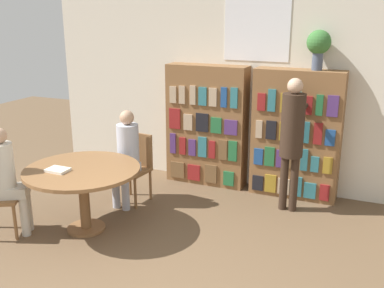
{
  "coord_description": "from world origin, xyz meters",
  "views": [
    {
      "loc": [
        1.66,
        -2.28,
        2.46
      ],
      "look_at": [
        -0.22,
        2.05,
        1.05
      ],
      "focal_mm": 42.0,
      "sensor_mm": 36.0,
      "label": 1
    }
  ],
  "objects": [
    {
      "name": "seated_reader_left",
      "position": [
        -1.28,
        2.4,
        0.72
      ],
      "size": [
        0.31,
        0.39,
        1.26
      ],
      "rotation": [
        0.0,
        0.0,
        -3.25
      ],
      "color": "#B2B7C6",
      "rests_on": "ground_plane"
    },
    {
      "name": "bookshelf_left",
      "position": [
        -0.64,
        3.57,
        0.86
      ],
      "size": [
        1.16,
        0.34,
        1.73
      ],
      "color": "brown",
      "rests_on": "ground_plane"
    },
    {
      "name": "reading_table",
      "position": [
        -1.36,
        1.59,
        0.64
      ],
      "size": [
        1.3,
        1.3,
        0.76
      ],
      "color": "brown",
      "rests_on": "ground_plane"
    },
    {
      "name": "librarian_standing",
      "position": [
        0.68,
        3.07,
        1.03
      ],
      "size": [
        0.29,
        0.56,
        1.69
      ],
      "color": "#332319",
      "rests_on": "ground_plane"
    },
    {
      "name": "bookshelf_right",
      "position": [
        0.64,
        3.57,
        0.86
      ],
      "size": [
        1.16,
        0.34,
        1.73
      ],
      "color": "brown",
      "rests_on": "ground_plane"
    },
    {
      "name": "seated_reader_right",
      "position": [
        -2.06,
        1.18,
        0.7
      ],
      "size": [
        0.4,
        0.38,
        1.25
      ],
      "rotation": [
        0.0,
        0.0,
        -1.05
      ],
      "color": "beige",
      "rests_on": "ground_plane"
    },
    {
      "name": "open_book_on_table",
      "position": [
        -1.55,
        1.4,
        0.77
      ],
      "size": [
        0.24,
        0.18,
        0.03
      ],
      "color": "silver",
      "rests_on": "reading_table"
    },
    {
      "name": "chair_left_side",
      "position": [
        -1.26,
        2.57,
        0.51
      ],
      "size": [
        0.44,
        0.44,
        0.91
      ],
      "rotation": [
        0.0,
        0.0,
        -3.25
      ],
      "color": "brown",
      "rests_on": "ground_plane"
    },
    {
      "name": "wall_back",
      "position": [
        0.0,
        3.77,
        1.51
      ],
      "size": [
        6.4,
        0.07,
        3.0
      ],
      "color": "beige",
      "rests_on": "ground_plane"
    },
    {
      "name": "flower_vase",
      "position": [
        0.84,
        3.58,
        2.05
      ],
      "size": [
        0.3,
        0.3,
        0.5
      ],
      "color": "#475166",
      "rests_on": "bookshelf_right"
    }
  ]
}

